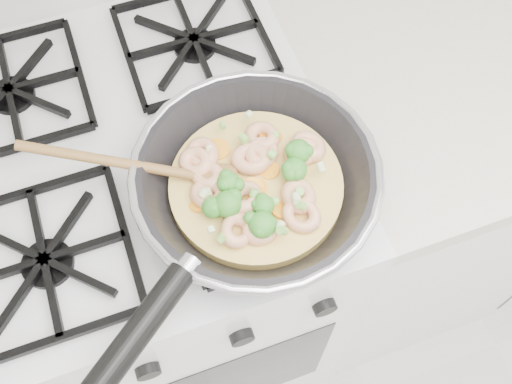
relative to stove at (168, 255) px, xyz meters
name	(u,v)px	position (x,y,z in m)	size (l,w,h in m)	color
stove	(168,255)	(0.00, 0.00, 0.00)	(0.60, 0.60, 0.92)	white
counter_right	(490,151)	(0.80, 0.00, -0.01)	(1.00, 0.60, 0.90)	white
skillet	(253,184)	(0.14, -0.16, 0.50)	(0.45, 0.39, 0.10)	black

